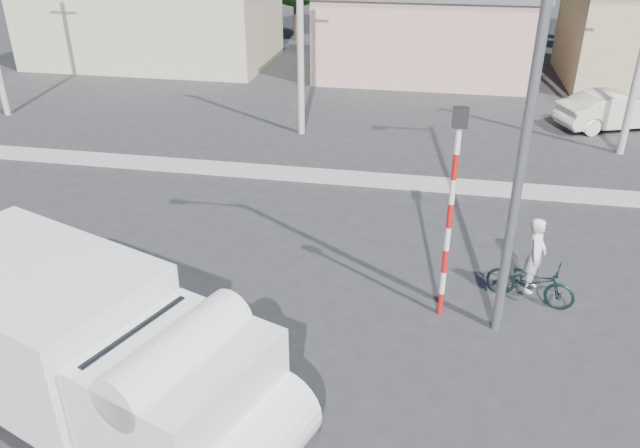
% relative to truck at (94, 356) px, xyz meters
% --- Properties ---
extents(ground_plane, '(120.00, 120.00, 0.00)m').
position_rel_truck_xyz_m(ground_plane, '(1.94, 2.73, -1.49)').
color(ground_plane, '#2C2C2E').
rests_on(ground_plane, ground).
extents(median, '(40.00, 0.80, 0.16)m').
position_rel_truck_xyz_m(median, '(1.94, 10.73, -1.41)').
color(median, '#99968E').
rests_on(median, ground).
extents(truck, '(6.93, 4.49, 2.69)m').
position_rel_truck_xyz_m(truck, '(0.00, 0.00, 0.00)').
color(truck, black).
rests_on(truck, ground).
extents(bicycle, '(1.94, 1.19, 0.96)m').
position_rel_truck_xyz_m(bicycle, '(6.97, 5.05, -1.01)').
color(bicycle, black).
rests_on(bicycle, ground).
extents(cyclist, '(0.56, 0.69, 1.64)m').
position_rel_truck_xyz_m(cyclist, '(6.97, 5.05, -0.68)').
color(cyclist, silver).
rests_on(cyclist, ground).
extents(car_cream, '(4.45, 2.95, 1.39)m').
position_rel_truck_xyz_m(car_cream, '(11.24, 17.45, -0.80)').
color(car_cream, beige).
rests_on(car_cream, ground).
extents(traffic_pole, '(0.28, 0.18, 4.36)m').
position_rel_truck_xyz_m(traffic_pole, '(5.14, 4.23, 1.10)').
color(traffic_pole, red).
rests_on(traffic_pole, ground).
extents(streetlight, '(2.34, 0.22, 9.00)m').
position_rel_truck_xyz_m(streetlight, '(6.08, 3.93, 3.47)').
color(streetlight, slate).
rests_on(streetlight, ground).
extents(building_row, '(37.80, 7.30, 4.44)m').
position_rel_truck_xyz_m(building_row, '(3.04, 24.73, 0.64)').
color(building_row, '#C4B694').
rests_on(building_row, ground).
extents(utility_poles, '(35.40, 0.24, 8.00)m').
position_rel_truck_xyz_m(utility_poles, '(5.19, 14.73, 2.57)').
color(utility_poles, '#99968E').
rests_on(utility_poles, ground).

